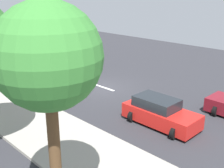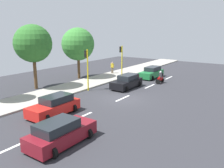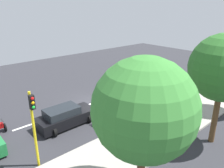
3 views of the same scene
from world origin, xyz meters
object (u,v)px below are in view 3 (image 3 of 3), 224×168
car_red (157,85)px  street_tree_north (224,68)px  car_maroon (146,71)px  traffic_light_corner (33,120)px  traffic_light_midblock (127,89)px  street_tree_center (144,109)px  car_black (66,117)px

car_red → street_tree_north: 10.16m
car_red → car_maroon: bearing=142.2°
traffic_light_corner → traffic_light_midblock: bearing=90.0°
street_tree_center → car_red: bearing=124.6°
car_maroon → car_red: 5.17m
street_tree_north → car_black: bearing=-143.0°
car_black → traffic_light_midblock: size_ratio=0.98×
traffic_light_corner → street_tree_north: bearing=61.4°
traffic_light_midblock → street_tree_north: (5.26, 2.76, 2.13)m
car_black → street_tree_center: street_tree_center is taller
traffic_light_corner → street_tree_center: 6.05m
traffic_light_corner → street_tree_center: size_ratio=0.66×
car_red → street_tree_north: street_tree_north is taller
traffic_light_midblock → car_maroon: bearing=123.4°
car_red → traffic_light_midblock: 8.04m
car_maroon → traffic_light_corner: bearing=-68.4°
car_black → traffic_light_midblock: 5.07m
traffic_light_midblock → street_tree_center: 6.95m
traffic_light_corner → street_tree_north: 11.21m
car_maroon → traffic_light_midblock: (6.84, -10.39, 2.22)m
street_tree_center → street_tree_north: bearing=89.4°
street_tree_center → traffic_light_midblock: bearing=140.4°
street_tree_center → traffic_light_corner: bearing=-153.4°
car_black → car_red: 10.68m
car_black → traffic_light_midblock: bearing=49.2°
car_red → street_tree_center: street_tree_center is taller
car_maroon → car_black: bearing=-74.4°
car_maroon → street_tree_center: bearing=-50.7°
traffic_light_corner → street_tree_center: (5.20, 2.61, 1.69)m
car_black → traffic_light_corner: 5.07m
traffic_light_corner → car_red: bearing=101.1°
car_black → traffic_light_corner: traffic_light_corner is taller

